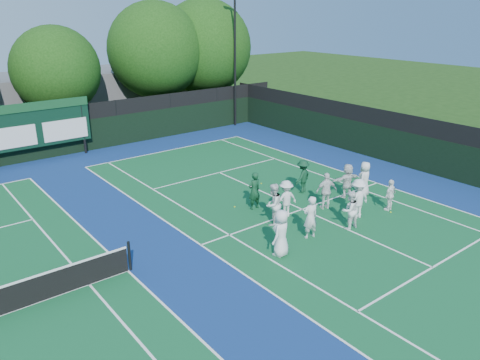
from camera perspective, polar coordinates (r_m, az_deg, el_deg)
ground at (r=20.71m, az=9.55°, el=-4.45°), size 120.00×120.00×0.00m
court_apron at (r=17.92m, az=-6.19°, el=-8.39°), size 34.00×32.00×0.01m
near_court at (r=21.33m, az=7.58°, el=-3.57°), size 11.05×23.85×0.01m
back_fence at (r=30.48m, az=-21.60°, el=5.15°), size 34.00×0.08×3.00m
divider_fence_right at (r=27.74m, az=20.93°, el=3.84°), size 0.08×32.00×3.00m
scoreboard at (r=29.65m, az=-23.42°, el=6.17°), size 6.00×0.21×3.55m
clubhouse at (r=39.00m, az=-19.69°, el=9.39°), size 18.00×6.00×4.00m
light_pole_right at (r=35.61m, az=-0.62°, el=16.60°), size 1.20×0.30×10.12m
tree_c at (r=33.79m, az=-21.28°, el=12.16°), size 5.72×5.72×7.60m
tree_d at (r=36.55m, az=-10.10°, el=15.05°), size 7.04×7.04×9.15m
tree_e at (r=38.82m, az=-4.21°, el=15.62°), size 7.42×7.42×9.37m
tennis_ball_0 at (r=20.76m, az=5.39°, el=-4.09°), size 0.07×0.07×0.07m
tennis_ball_3 at (r=21.35m, az=-0.66°, el=-3.28°), size 0.07×0.07×0.07m
tennis_ball_4 at (r=24.18m, az=2.61°, el=-0.42°), size 0.07×0.07×0.07m
tennis_ball_5 at (r=21.85m, az=17.89°, el=-3.75°), size 0.07×0.07×0.07m
player_front_0 at (r=17.10m, az=5.04°, el=-6.45°), size 1.02×0.83×1.79m
player_front_1 at (r=18.50m, az=8.58°, el=-4.52°), size 0.70×0.53×1.76m
player_front_2 at (r=19.61m, az=13.22°, el=-3.58°), size 0.85×0.70×1.63m
player_front_3 at (r=20.63m, az=14.16°, el=-2.23°), size 1.21×0.78×1.77m
player_front_4 at (r=21.87m, az=17.84°, el=-1.75°), size 0.90×0.47×1.46m
player_back_0 at (r=19.46m, az=4.05°, el=-2.98°), size 1.02×0.88×1.80m
player_back_1 at (r=20.25m, az=5.60°, el=-2.30°), size 1.17×0.82×1.65m
player_back_2 at (r=21.30m, az=10.48°, el=-1.32°), size 1.08×0.75×1.71m
player_back_3 at (r=22.85m, az=12.93°, el=-0.06°), size 1.59×0.70×1.66m
player_back_4 at (r=23.19m, az=14.93°, el=0.13°), size 0.95×0.75×1.70m
coach_left at (r=20.90m, az=1.75°, el=-1.33°), size 0.64×0.42×1.75m
coach_right at (r=22.99m, az=7.65°, el=0.43°), size 1.20×0.88×1.67m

